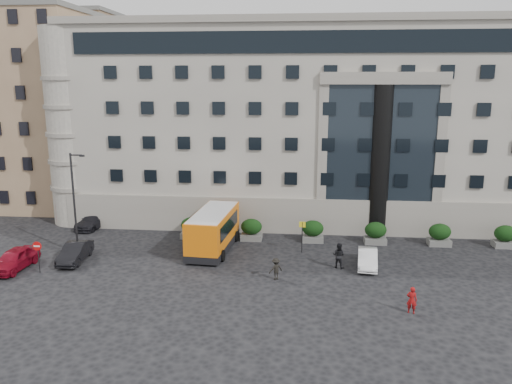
% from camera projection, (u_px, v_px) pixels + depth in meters
% --- Properties ---
extents(ground, '(120.00, 120.00, 0.00)m').
position_uv_depth(ground, '(223.00, 274.00, 35.18)').
color(ground, black).
rests_on(ground, ground).
extents(civic_building, '(44.00, 24.00, 18.00)m').
position_uv_depth(civic_building, '(309.00, 121.00, 54.03)').
color(civic_building, gray).
rests_on(civic_building, ground).
extents(entrance_column, '(1.80, 1.80, 13.00)m').
position_uv_depth(entrance_column, '(380.00, 162.00, 42.68)').
color(entrance_column, black).
rests_on(entrance_column, ground).
extents(apartment_near, '(14.00, 14.00, 20.00)m').
position_uv_depth(apartment_near, '(34.00, 111.00, 54.57)').
color(apartment_near, '#937356').
rests_on(apartment_near, ground).
extents(apartment_far, '(13.00, 13.00, 22.00)m').
position_uv_depth(apartment_far, '(79.00, 97.00, 72.11)').
color(apartment_far, '#7E5E49').
rests_on(apartment_far, ground).
extents(hedge_a, '(1.80, 1.26, 1.84)m').
position_uv_depth(hedge_a, '(191.00, 228.00, 42.92)').
color(hedge_a, '#61615E').
rests_on(hedge_a, ground).
extents(hedge_b, '(1.80, 1.26, 1.84)m').
position_uv_depth(hedge_b, '(251.00, 229.00, 42.45)').
color(hedge_b, '#61615E').
rests_on(hedge_b, ground).
extents(hedge_c, '(1.80, 1.26, 1.84)m').
position_uv_depth(hedge_c, '(313.00, 231.00, 41.98)').
color(hedge_c, '#61615E').
rests_on(hedge_c, ground).
extents(hedge_d, '(1.80, 1.26, 1.84)m').
position_uv_depth(hedge_d, '(376.00, 233.00, 41.51)').
color(hedge_d, '#61615E').
rests_on(hedge_d, ground).
extents(hedge_e, '(1.80, 1.26, 1.84)m').
position_uv_depth(hedge_e, '(440.00, 234.00, 41.04)').
color(hedge_e, '#61615E').
rests_on(hedge_e, ground).
extents(hedge_f, '(1.80, 1.26, 1.84)m').
position_uv_depth(hedge_f, '(505.00, 236.00, 40.58)').
color(hedge_f, '#61615E').
rests_on(hedge_f, ground).
extents(street_lamp, '(1.16, 0.18, 8.00)m').
position_uv_depth(street_lamp, '(75.00, 200.00, 38.21)').
color(street_lamp, '#262628').
rests_on(street_lamp, ground).
extents(bus_stop_sign, '(0.50, 0.08, 2.52)m').
position_uv_depth(bus_stop_sign, '(302.00, 231.00, 39.16)').
color(bus_stop_sign, '#262628').
rests_on(bus_stop_sign, ground).
extents(no_entry_sign, '(0.64, 0.16, 2.32)m').
position_uv_depth(no_entry_sign, '(38.00, 251.00, 34.98)').
color(no_entry_sign, '#262628').
rests_on(no_entry_sign, ground).
extents(minibus, '(3.34, 7.80, 3.18)m').
position_uv_depth(minibus, '(213.00, 229.00, 39.73)').
color(minibus, orange).
rests_on(minibus, ground).
extents(red_truck, '(3.15, 5.66, 2.89)m').
position_uv_depth(red_truck, '(84.00, 204.00, 48.91)').
color(red_truck, maroon).
rests_on(red_truck, ground).
extents(parked_car_a, '(1.99, 4.52, 1.52)m').
position_uv_depth(parked_car_a, '(15.00, 259.00, 35.88)').
color(parked_car_a, maroon).
rests_on(parked_car_a, ground).
extents(parked_car_b, '(1.81, 4.36, 1.40)m').
position_uv_depth(parked_car_b, '(75.00, 252.00, 37.47)').
color(parked_car_b, black).
rests_on(parked_car_b, ground).
extents(parked_car_c, '(2.58, 4.81, 1.33)m').
position_uv_depth(parked_car_c, '(94.00, 220.00, 46.12)').
color(parked_car_c, black).
rests_on(parked_car_c, ground).
extents(parked_car_d, '(2.77, 5.30, 1.43)m').
position_uv_depth(parked_car_d, '(86.00, 204.00, 52.10)').
color(parked_car_d, black).
rests_on(parked_car_d, ground).
extents(white_taxi, '(1.78, 4.04, 1.29)m').
position_uv_depth(white_taxi, '(368.00, 258.00, 36.35)').
color(white_taxi, white).
rests_on(white_taxi, ground).
extents(pedestrian_a, '(0.68, 0.54, 1.64)m').
position_uv_depth(pedestrian_a, '(412.00, 300.00, 29.07)').
color(pedestrian_a, maroon).
rests_on(pedestrian_a, ground).
extents(pedestrian_b, '(1.12, 1.01, 1.87)m').
position_uv_depth(pedestrian_b, '(339.00, 255.00, 36.12)').
color(pedestrian_b, black).
rests_on(pedestrian_b, ground).
extents(pedestrian_c, '(1.14, 1.00, 1.54)m').
position_uv_depth(pedestrian_c, '(276.00, 269.00, 34.01)').
color(pedestrian_c, black).
rests_on(pedestrian_c, ground).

